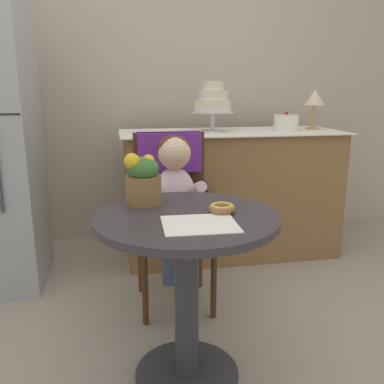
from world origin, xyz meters
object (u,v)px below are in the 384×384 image
Objects in this scene: flower_vase at (143,178)px; tiered_cake_stand at (213,102)px; seated_child at (176,191)px; cafe_table at (187,265)px; wicker_chair at (172,191)px; donut_front at (222,208)px; table_lamp at (315,99)px; round_layer_cake at (286,123)px.

tiered_cake_stand reaches higher than flower_vase.
tiered_cake_stand is at bearing 63.70° from seated_child.
tiered_cake_stand reaches higher than cafe_table.
flower_vase is (-0.19, -0.36, 0.15)m from seated_child.
wicker_chair reaches higher than donut_front.
donut_front is at bearing -127.80° from table_lamp.
cafe_table is 0.58m from seated_child.
round_layer_cake is at bearing 44.83° from flower_vase.
cafe_table is at bearing -107.45° from tiered_cake_stand.
cafe_table is at bearing -86.81° from wicker_chair.
tiered_cake_stand is 1.19× the size of table_lamp.
flower_vase is at bearing -116.69° from tiered_cake_stand.
flower_vase is 1.77m from table_lamp.
flower_vase is (-0.15, 0.19, 0.32)m from cafe_table.
cafe_table is at bearing -126.44° from round_layer_cake.
round_layer_cake is (0.90, 0.72, 0.28)m from seated_child.
cafe_table is 4.14× the size of round_layer_cake.
wicker_chair is 4.35× the size of flower_vase.
tiered_cake_stand reaches higher than table_lamp.
wicker_chair is (0.04, 0.71, 0.13)m from cafe_table.
donut_front is at bearing -75.38° from wicker_chair.
wicker_chair is 1.38m from table_lamp.
flower_vase is at bearing -117.49° from seated_child.
table_lamp is at bearing 2.32° from tiered_cake_stand.
tiered_cake_stand is at bearing 63.31° from flower_vase.
table_lamp is at bearing 34.54° from seated_child.
donut_front is at bearing -32.31° from flower_vase.
flower_vase is at bearing -135.17° from round_layer_cake.
round_layer_cake is (0.93, 1.27, 0.45)m from cafe_table.
seated_child is at bearing 100.67° from donut_front.
cafe_table is at bearing -50.82° from flower_vase.
tiered_cake_stand is at bearing -177.68° from table_lamp.
tiered_cake_stand is 1.96× the size of round_layer_cake.
tiered_cake_stand is at bearing 64.31° from wicker_chair.
tiered_cake_stand reaches higher than round_layer_cake.
cafe_table is 0.99× the size of seated_child.
tiered_cake_stand is 0.55m from round_layer_cake.
wicker_chair is 3.35× the size of table_lamp.
tiered_cake_stand is at bearing 72.55° from cafe_table.
round_layer_cake reaches higher than wicker_chair.
table_lamp is at bearing 15.43° from round_layer_cake.
donut_front is at bearing -79.33° from seated_child.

